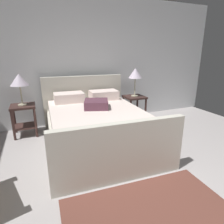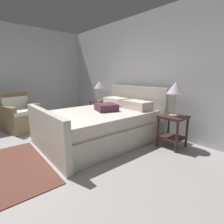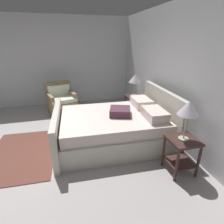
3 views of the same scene
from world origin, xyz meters
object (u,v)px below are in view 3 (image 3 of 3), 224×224
Objects in this scene: bed at (114,127)px; table_lamp_right at (189,109)px; nightstand_left at (134,103)px; nightstand_right at (181,150)px; table_lamp_left at (135,79)px; armchair at (62,102)px.

bed is 3.73× the size of table_lamp_right.
nightstand_right is at bearing -2.60° from nightstand_left.
table_lamp_right is at bearing 33.78° from bed.
bed reaches higher than nightstand_right.
table_lamp_left is at bearing 177.40° from table_lamp_right.
table_lamp_left is at bearing 116.57° from nightstand_left.
table_lamp_right is at bearing 31.35° from armchair.
table_lamp_right is at bearing -2.60° from table_lamp_left.
armchair is (-3.02, -1.84, -0.75)m from table_lamp_right.
nightstand_left is 2.07m from armchair.
nightstand_right is (1.16, 0.78, 0.06)m from bed.
armchair is (-0.69, -1.95, -0.06)m from nightstand_left.
bed reaches higher than armchair.
table_lamp_left reaches higher than bed.
nightstand_right is at bearing 31.35° from armchair.
nightstand_left is at bearing 70.46° from armchair.
armchair is at bearing -109.54° from nightstand_left.
armchair reaches higher than nightstand_left.
table_lamp_left reaches higher than nightstand_left.
bed is 3.99× the size of table_lamp_left.
table_lamp_right is at bearing -2.60° from nightstand_left.
armchair is (-3.02, -1.84, -0.06)m from nightstand_right.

